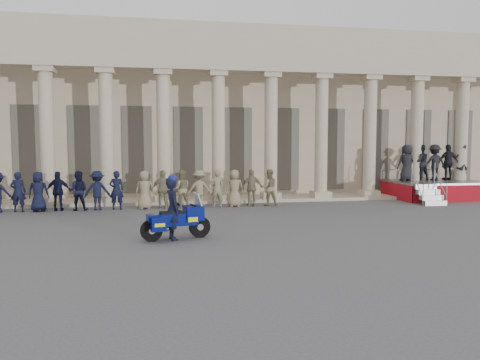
{
  "coord_description": "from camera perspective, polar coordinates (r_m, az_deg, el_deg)",
  "views": [
    {
      "loc": [
        -1.68,
        -14.4,
        2.93
      ],
      "look_at": [
        1.23,
        1.72,
        1.6
      ],
      "focal_mm": 35.0,
      "sensor_mm": 36.0,
      "label": 1
    }
  ],
  "objects": [
    {
      "name": "ground",
      "position": [
        14.79,
        -3.52,
        -6.79
      ],
      "size": [
        90.0,
        90.0,
        0.0
      ],
      "primitive_type": "plane",
      "color": "#4E4E51",
      "rests_on": "ground"
    },
    {
      "name": "building",
      "position": [
        29.23,
        -6.98,
        7.73
      ],
      "size": [
        40.0,
        12.5,
        9.0
      ],
      "color": "tan",
      "rests_on": "ground"
    },
    {
      "name": "officer_rank",
      "position": [
        21.11,
        -17.79,
        -1.24
      ],
      "size": [
        16.57,
        0.64,
        1.7
      ],
      "color": "black",
      "rests_on": "ground"
    },
    {
      "name": "reviewing_stand",
      "position": [
        26.29,
        22.45,
        1.28
      ],
      "size": [
        4.59,
        4.32,
        2.81
      ],
      "color": "gray",
      "rests_on": "ground"
    },
    {
      "name": "motorcycle",
      "position": [
        14.23,
        -7.74,
        -4.83
      ],
      "size": [
        2.13,
        1.07,
        1.38
      ],
      "rotation": [
        0.0,
        0.0,
        0.23
      ],
      "color": "black",
      "rests_on": "ground"
    },
    {
      "name": "rider",
      "position": [
        14.15,
        -8.21,
        -3.36
      ],
      "size": [
        0.59,
        0.77,
        1.97
      ],
      "rotation": [
        0.0,
        0.0,
        1.8
      ],
      "color": "black",
      "rests_on": "ground"
    }
  ]
}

